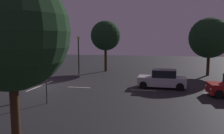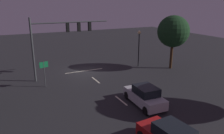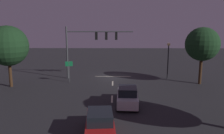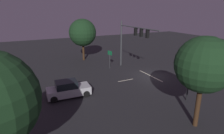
{
  "view_description": "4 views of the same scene",
  "coord_description": "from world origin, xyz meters",
  "px_view_note": "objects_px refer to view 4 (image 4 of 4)",
  "views": [
    {
      "loc": [
        19.86,
        11.24,
        4.56
      ],
      "look_at": [
        0.51,
        7.25,
        2.06
      ],
      "focal_mm": 36.77,
      "sensor_mm": 36.0,
      "label": 1
    },
    {
      "loc": [
        8.62,
        25.66,
        8.39
      ],
      "look_at": [
        -0.73,
        6.69,
        2.16
      ],
      "focal_mm": 35.06,
      "sensor_mm": 36.0,
      "label": 2
    },
    {
      "loc": [
        -0.26,
        30.93,
        7.08
      ],
      "look_at": [
        0.07,
        4.57,
        2.18
      ],
      "focal_mm": 35.87,
      "sensor_mm": 36.0,
      "label": 3
    },
    {
      "loc": [
        -19.22,
        15.38,
        8.59
      ],
      "look_at": [
        0.86,
        5.5,
        1.72
      ],
      "focal_mm": 30.24,
      "sensor_mm": 36.0,
      "label": 4
    }
  ],
  "objects_px": {
    "car_distant": "(5,92)",
    "street_lamp_left_kerb": "(191,67)",
    "traffic_signal_assembly": "(132,36)",
    "tree_left_far": "(204,65)",
    "route_sign": "(110,56)",
    "tree_right_near": "(83,33)",
    "car_approaching": "(68,89)"
  },
  "relations": [
    {
      "from": "car_distant",
      "to": "street_lamp_left_kerb",
      "type": "xyz_separation_m",
      "value": [
        -8.06,
        -15.98,
        2.62
      ]
    },
    {
      "from": "traffic_signal_assembly",
      "to": "car_approaching",
      "type": "distance_m",
      "value": 11.91
    },
    {
      "from": "street_lamp_left_kerb",
      "to": "tree_left_far",
      "type": "distance_m",
      "value": 4.55
    },
    {
      "from": "street_lamp_left_kerb",
      "to": "tree_right_near",
      "type": "distance_m",
      "value": 19.8
    },
    {
      "from": "car_approaching",
      "to": "street_lamp_left_kerb",
      "type": "xyz_separation_m",
      "value": [
        -5.95,
        -10.23,
        2.62
      ]
    },
    {
      "from": "car_distant",
      "to": "street_lamp_left_kerb",
      "type": "height_order",
      "value": "street_lamp_left_kerb"
    },
    {
      "from": "tree_right_near",
      "to": "tree_left_far",
      "type": "bearing_deg",
      "value": -176.04
    },
    {
      "from": "car_distant",
      "to": "tree_left_far",
      "type": "bearing_deg",
      "value": -130.69
    },
    {
      "from": "car_approaching",
      "to": "tree_left_far",
      "type": "distance_m",
      "value": 12.66
    },
    {
      "from": "traffic_signal_assembly",
      "to": "tree_left_far",
      "type": "xyz_separation_m",
      "value": [
        -13.66,
        2.72,
        -0.14
      ]
    },
    {
      "from": "car_distant",
      "to": "route_sign",
      "type": "distance_m",
      "value": 14.58
    },
    {
      "from": "tree_right_near",
      "to": "tree_left_far",
      "type": "height_order",
      "value": "tree_right_near"
    },
    {
      "from": "tree_right_near",
      "to": "tree_left_far",
      "type": "xyz_separation_m",
      "value": [
        -22.65,
        -1.57,
        0.08
      ]
    },
    {
      "from": "traffic_signal_assembly",
      "to": "car_distant",
      "type": "xyz_separation_m",
      "value": [
        -2.24,
        16.01,
        -4.21
      ]
    },
    {
      "from": "traffic_signal_assembly",
      "to": "tree_left_far",
      "type": "height_order",
      "value": "traffic_signal_assembly"
    },
    {
      "from": "route_sign",
      "to": "tree_right_near",
      "type": "height_order",
      "value": "tree_right_near"
    },
    {
      "from": "car_approaching",
      "to": "route_sign",
      "type": "xyz_separation_m",
      "value": [
        6.86,
        -7.98,
        1.17
      ]
    },
    {
      "from": "street_lamp_left_kerb",
      "to": "route_sign",
      "type": "xyz_separation_m",
      "value": [
        12.81,
        2.25,
        -1.44
      ]
    },
    {
      "from": "traffic_signal_assembly",
      "to": "car_approaching",
      "type": "xyz_separation_m",
      "value": [
        -4.35,
        10.26,
        -4.21
      ]
    },
    {
      "from": "car_distant",
      "to": "tree_right_near",
      "type": "xyz_separation_m",
      "value": [
        11.23,
        -11.71,
        3.99
      ]
    },
    {
      "from": "car_distant",
      "to": "street_lamp_left_kerb",
      "type": "relative_size",
      "value": 0.92
    },
    {
      "from": "route_sign",
      "to": "tree_right_near",
      "type": "relative_size",
      "value": 0.39
    },
    {
      "from": "traffic_signal_assembly",
      "to": "car_distant",
      "type": "height_order",
      "value": "traffic_signal_assembly"
    },
    {
      "from": "traffic_signal_assembly",
      "to": "tree_right_near",
      "type": "bearing_deg",
      "value": 25.54
    },
    {
      "from": "car_approaching",
      "to": "route_sign",
      "type": "distance_m",
      "value": 10.59
    },
    {
      "from": "traffic_signal_assembly",
      "to": "car_distant",
      "type": "bearing_deg",
      "value": 97.97
    },
    {
      "from": "car_approaching",
      "to": "car_distant",
      "type": "relative_size",
      "value": 0.99
    },
    {
      "from": "car_approaching",
      "to": "car_distant",
      "type": "height_order",
      "value": "same"
    },
    {
      "from": "street_lamp_left_kerb",
      "to": "route_sign",
      "type": "bearing_deg",
      "value": 9.94
    },
    {
      "from": "traffic_signal_assembly",
      "to": "route_sign",
      "type": "distance_m",
      "value": 4.55
    },
    {
      "from": "traffic_signal_assembly",
      "to": "route_sign",
      "type": "relative_size",
      "value": 3.23
    },
    {
      "from": "car_distant",
      "to": "route_sign",
      "type": "height_order",
      "value": "route_sign"
    }
  ]
}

